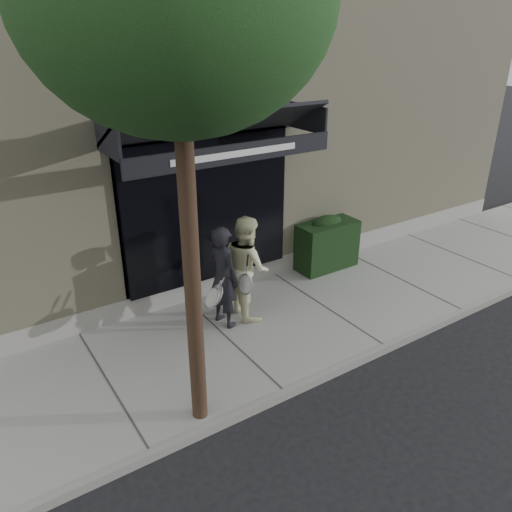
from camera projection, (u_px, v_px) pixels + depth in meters
ground at (322, 311)px, 9.20m from camera, size 80.00×80.00×0.00m
sidewalk at (322, 308)px, 9.18m from camera, size 20.00×3.00×0.12m
curb at (385, 348)px, 7.99m from camera, size 20.00×0.10×0.14m
building_facade at (192, 121)px, 11.82m from camera, size 14.30×8.04×5.64m
hedge at (325, 243)px, 10.43m from camera, size 1.30×0.70×1.14m
street_tree at (175, 0)px, 4.54m from camera, size 3.00×3.00×6.28m
pedestrian_front at (223, 277)px, 8.24m from camera, size 0.75×0.81×1.77m
pedestrian_back at (247, 267)px, 8.54m from camera, size 0.81×0.99×1.81m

